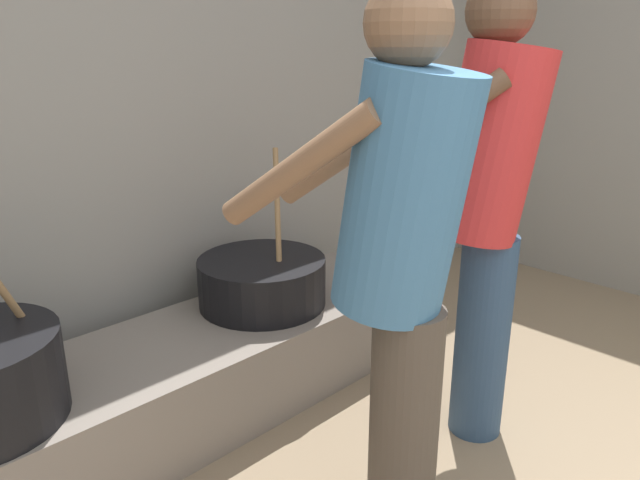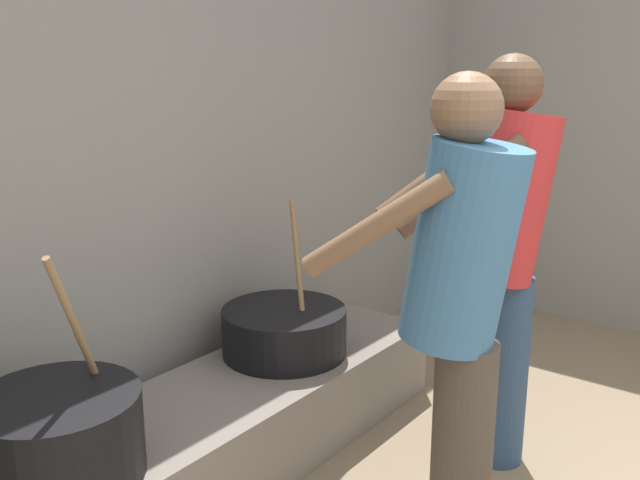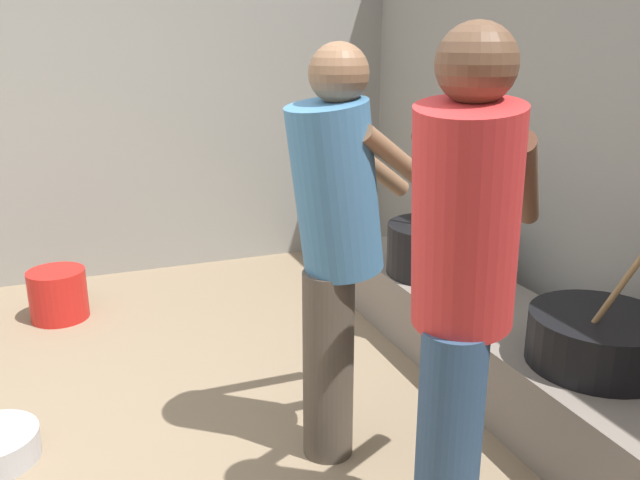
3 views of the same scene
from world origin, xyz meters
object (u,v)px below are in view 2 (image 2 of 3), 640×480
cook_in_blue_shirt (459,298)px  cook_in_red_shirt (504,240)px  cooking_pot_main (284,331)px  cooking_pot_secondary (59,436)px

cook_in_blue_shirt → cook_in_red_shirt: bearing=11.2°
cook_in_red_shirt → cooking_pot_main: bearing=109.5°
cooking_pot_secondary → cook_in_blue_shirt: cook_in_blue_shirt is taller
cooking_pot_secondary → cook_in_blue_shirt: bearing=-48.2°
cooking_pot_main → cooking_pot_secondary: bearing=-176.8°
cooking_pot_main → cook_in_blue_shirt: bearing=-108.5°
cooking_pot_main → cook_in_red_shirt: size_ratio=0.40×
cook_in_blue_shirt → cook_in_red_shirt: cook_in_red_shirt is taller
cook_in_blue_shirt → cook_in_red_shirt: 0.65m
cooking_pot_main → cook_in_red_shirt: (0.31, -0.87, 0.49)m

